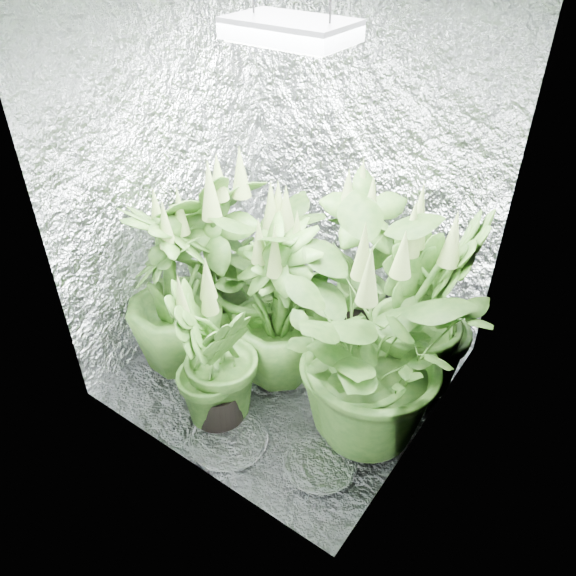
% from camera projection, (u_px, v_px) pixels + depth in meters
% --- Properties ---
extents(ground, '(1.60, 1.60, 0.00)m').
position_uv_depth(ground, '(289.00, 370.00, 3.25)').
color(ground, silver).
rests_on(ground, ground).
extents(walls, '(1.62, 1.62, 2.00)m').
position_uv_depth(walls, '(290.00, 218.00, 2.67)').
color(walls, silver).
rests_on(walls, ground).
extents(grow_lamp, '(0.50, 0.30, 0.22)m').
position_uv_depth(grow_lamp, '(290.00, 30.00, 2.19)').
color(grow_lamp, gray).
rests_on(grow_lamp, ceiling).
extents(plant_a, '(0.90, 0.90, 1.08)m').
position_uv_depth(plant_a, '(267.00, 274.00, 3.16)').
color(plant_a, black).
rests_on(plant_a, ground).
extents(plant_b, '(0.73, 0.73, 1.07)m').
position_uv_depth(plant_b, '(361.00, 259.00, 3.30)').
color(plant_b, black).
rests_on(plant_b, ground).
extents(plant_c, '(0.74, 0.74, 1.18)m').
position_uv_depth(plant_c, '(427.00, 311.00, 2.83)').
color(plant_c, black).
rests_on(plant_c, ground).
extents(plant_d, '(0.71, 0.71, 1.08)m').
position_uv_depth(plant_d, '(174.00, 292.00, 3.03)').
color(plant_d, black).
rests_on(plant_d, ground).
extents(plant_e, '(1.08, 1.08, 1.18)m').
position_uv_depth(plant_e, '(364.00, 349.00, 2.56)').
color(plant_e, black).
rests_on(plant_e, ground).
extents(plant_f, '(0.81, 0.81, 1.26)m').
position_uv_depth(plant_f, '(215.00, 264.00, 3.10)').
color(plant_f, black).
rests_on(plant_f, ground).
extents(plant_g, '(0.48, 0.48, 0.93)m').
position_uv_depth(plant_g, '(214.00, 361.00, 2.71)').
color(plant_g, black).
rests_on(plant_g, ground).
extents(plant_h, '(0.65, 0.65, 1.02)m').
position_uv_depth(plant_h, '(278.00, 308.00, 2.96)').
color(plant_h, black).
rests_on(plant_h, ground).
extents(circulation_fan, '(0.17, 0.32, 0.37)m').
position_uv_depth(circulation_fan, '(420.00, 348.00, 3.17)').
color(circulation_fan, black).
rests_on(circulation_fan, ground).
extents(plant_label, '(0.05, 0.04, 0.08)m').
position_uv_depth(plant_label, '(221.00, 387.00, 2.73)').
color(plant_label, white).
rests_on(plant_label, plant_g).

